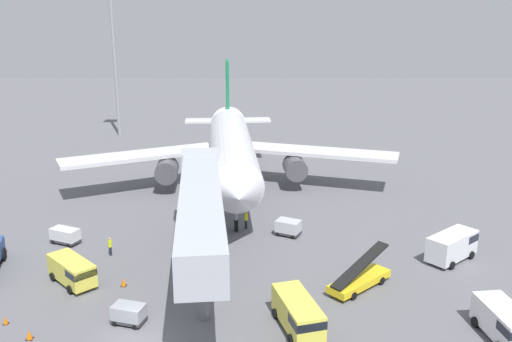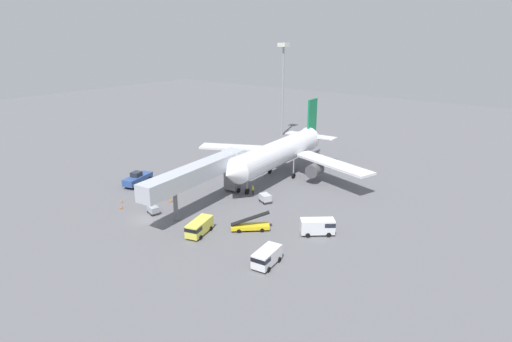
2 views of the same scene
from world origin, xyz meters
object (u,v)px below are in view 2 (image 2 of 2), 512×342
pushback_tug (138,179)px  safety_cone_alpha (122,201)px  baggage_cart_near_right (177,178)px  service_van_far_center (266,257)px  baggage_cart_mid_right (265,198)px  jet_bridge (202,173)px  baggage_cart_rear_left (153,210)px  belt_loader_truck (250,226)px  ground_crew_worker_midground (253,190)px  apron_light_mast (283,72)px  service_van_outer_right (199,227)px  ground_crew_worker_foreground (184,186)px  safety_cone_charlie (171,200)px  service_van_mid_left (318,226)px  airplane_at_gate (281,152)px  service_van_near_left (157,191)px  safety_cone_bravo (121,207)px

pushback_tug → safety_cone_alpha: size_ratio=12.43×
pushback_tug → baggage_cart_near_right: pushback_tug is taller
service_van_far_center → baggage_cart_mid_right: service_van_far_center is taller
baggage_cart_near_right → jet_bridge: bearing=-24.5°
service_van_far_center → baggage_cart_mid_right: 21.19m
pushback_tug → service_van_far_center: pushback_tug is taller
baggage_cart_rear_left → baggage_cart_near_right: size_ratio=0.83×
pushback_tug → belt_loader_truck: bearing=-4.7°
ground_crew_worker_midground → belt_loader_truck: bearing=-53.6°
belt_loader_truck → apron_light_mast: bearing=120.0°
service_van_outer_right → apron_light_mast: apron_light_mast is taller
pushback_tug → baggage_cart_rear_left: pushback_tug is taller
ground_crew_worker_foreground → ground_crew_worker_midground: size_ratio=0.91×
safety_cone_charlie → apron_light_mast: 57.90m
baggage_cart_near_right → safety_cone_alpha: (0.50, -13.30, -0.51)m
service_van_far_center → service_van_mid_left: bearing=86.1°
airplane_at_gate → service_van_far_center: (18.51, -30.01, -3.99)m
jet_bridge → service_van_mid_left: jet_bridge is taller
safety_cone_alpha → ground_crew_worker_midground: bearing=47.0°
service_van_mid_left → safety_cone_alpha: size_ratio=9.07×
baggage_cart_rear_left → apron_light_mast: size_ratio=0.09×
ground_crew_worker_foreground → baggage_cart_near_right: bearing=151.8°
service_van_far_center → safety_cone_charlie: (-25.77, 7.04, -0.88)m
service_van_outer_right → ground_crew_worker_foreground: (-15.22, 11.46, -0.34)m
ground_crew_worker_foreground → apron_light_mast: size_ratio=0.06×
service_van_near_left → ground_crew_worker_foreground: 5.37m
baggage_cart_mid_right → apron_light_mast: (-26.35, 43.72, 16.80)m
baggage_cart_rear_left → ground_crew_worker_foreground: ground_crew_worker_foreground is taller
belt_loader_truck → pushback_tug: bearing=175.3°
airplane_at_gate → baggage_cart_rear_left: size_ratio=16.56×
pushback_tug → baggage_cart_near_right: bearing=52.4°
baggage_cart_rear_left → service_van_near_left: bearing=134.9°
apron_light_mast → service_van_outer_right: bearing=-66.4°
safety_cone_charlie → baggage_cart_mid_right: bearing=37.2°
airplane_at_gate → ground_crew_worker_foreground: 20.45m
pushback_tug → safety_cone_charlie: (11.68, -2.09, -0.93)m
airplane_at_gate → pushback_tug: 28.46m
baggage_cart_near_right → ground_crew_worker_foreground: size_ratio=1.74×
baggage_cart_rear_left → safety_cone_charlie: 5.46m
pushback_tug → service_van_mid_left: 38.34m
pushback_tug → baggage_cart_mid_right: pushback_tug is taller
baggage_cart_rear_left → ground_crew_worker_midground: bearing=65.9°
airplane_at_gate → ground_crew_worker_midground: bearing=-80.8°
jet_bridge → ground_crew_worker_foreground: size_ratio=14.71×
belt_loader_truck → baggage_cart_rear_left: size_ratio=2.27×
service_van_near_left → baggage_cart_rear_left: (5.50, -5.52, -0.39)m
pushback_tug → apron_light_mast: size_ratio=0.27×
safety_cone_charlie → apron_light_mast: (-13.25, 53.65, 17.29)m
ground_crew_worker_foreground → safety_cone_bravo: (-1.93, -12.53, -0.54)m
ground_crew_worker_midground → jet_bridge: bearing=-109.1°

